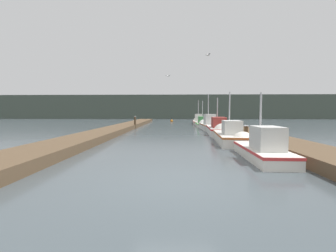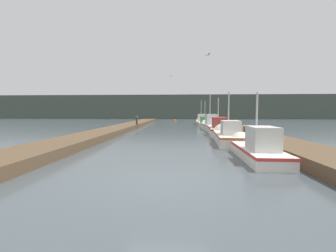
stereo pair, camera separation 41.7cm
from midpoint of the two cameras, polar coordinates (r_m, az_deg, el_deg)
The scene contains 15 objects.
ground_plane at distance 6.20m, azimuth 1.20°, elevation -14.36°, with size 200.00×200.00×0.00m.
dock_left at distance 22.70m, azimuth -11.32°, elevation -0.55°, with size 2.33×40.00×0.44m.
dock_right at distance 22.59m, azimuth 17.01°, elevation -0.67°, with size 2.33×40.00×0.44m.
distant_shore_ridge at distance 61.72m, azimuth 3.21°, elevation 4.76°, with size 120.00×16.00×5.82m.
fishing_boat_0 at distance 10.16m, azimuth 22.21°, elevation -5.15°, with size 1.41×4.77×3.08m.
fishing_boat_1 at distance 14.53m, azimuth 15.71°, elevation -2.30°, with size 1.87×5.56×3.52m.
fishing_boat_2 at distance 19.74m, azimuth 13.09°, elevation -0.56°, with size 1.95×6.40×3.47m.
fishing_boat_3 at distance 23.86m, azimuth 11.02°, elevation 0.31°, with size 1.51×5.38×4.06m.
fishing_boat_4 at distance 29.67m, azimuth 9.66°, elevation 0.77°, with size 1.84×5.74×3.79m.
fishing_boat_5 at distance 34.04m, azimuth 8.70°, elevation 1.21°, with size 1.74×5.87×3.98m.
mooring_piling_0 at distance 24.69m, azimuth -7.44°, elevation 0.92°, with size 0.24×0.24×1.36m.
mooring_piling_1 at distance 14.55m, azimuth 19.79°, elevation -1.93°, with size 0.30×0.30×1.05m.
channel_buoy at distance 40.53m, azimuth 2.05°, elevation 1.32°, with size 0.50×0.50×1.00m.
seagull_lead at distance 24.62m, azimuth 0.91°, elevation 12.59°, with size 0.55×0.35×0.12m.
seagull_1 at distance 16.14m, azimuth 10.79°, elevation 17.38°, with size 0.35×0.54×0.12m.
Camera 2 is at (0.43, -5.88, 1.94)m, focal length 24.00 mm.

